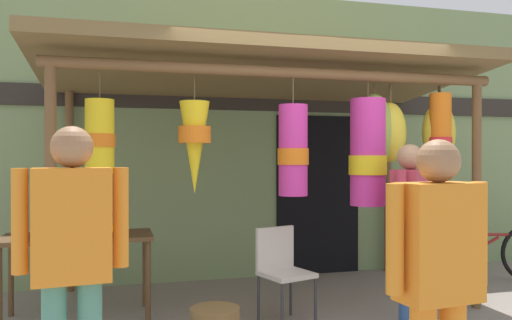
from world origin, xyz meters
The scene contains 9 objects.
shop_facade centered at (0.01, 2.21, 1.75)m, with size 11.57×0.29×3.49m.
market_stall_canopy centered at (-0.07, 0.90, 2.09)m, with size 4.40×2.22×2.51m.
display_table centered at (-2.00, 0.91, 0.68)m, with size 1.32×0.61×0.77m.
flower_heap_on_table centered at (-1.92, 0.84, 0.83)m, with size 0.60×0.42×0.12m.
folding_chair centered at (-0.23, 0.36, 0.50)m, with size 0.50×0.50×0.84m.
parked_bicycle centered at (2.61, 1.20, 0.35)m, with size 1.69×0.61×0.92m.
vendor_in_orange centered at (0.74, -0.16, 0.93)m, with size 0.46×0.43×1.59m.
customer_foreground centered at (-1.90, -1.14, 0.97)m, with size 0.59×0.26×1.65m.
shopper_by_bananas centered at (-0.15, -1.86, 0.92)m, with size 0.59×0.26×1.57m.
Camera 1 is at (-1.67, -4.08, 1.48)m, focal length 36.53 mm.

